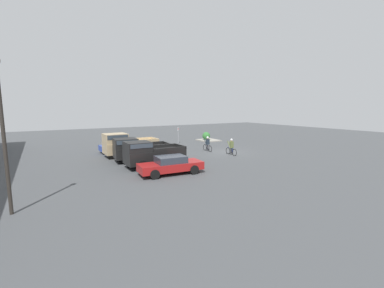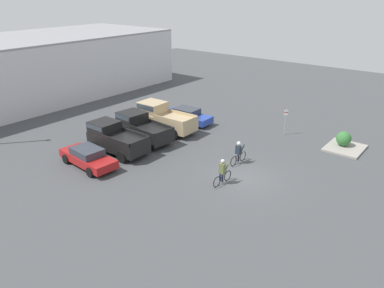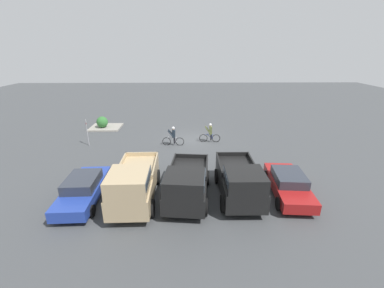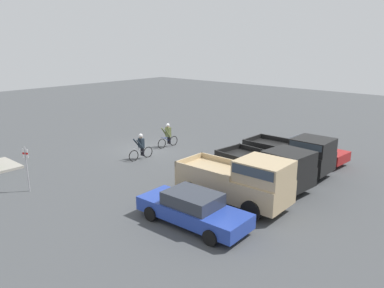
% 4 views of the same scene
% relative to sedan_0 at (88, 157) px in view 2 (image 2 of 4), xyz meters
% --- Properties ---
extents(ground_plane, '(80.00, 80.00, 0.00)m').
position_rel_sedan_0_xyz_m(ground_plane, '(5.13, -9.34, -0.69)').
color(ground_plane, '#424447').
extents(warehouse_building, '(36.33, 13.82, 6.52)m').
position_rel_sedan_0_xyz_m(warehouse_building, '(5.13, 19.57, 2.57)').
color(warehouse_building, silver).
rests_on(warehouse_building, ground_plane).
extents(sedan_0, '(2.19, 4.80, 1.34)m').
position_rel_sedan_0_xyz_m(sedan_0, '(0.00, 0.00, 0.00)').
color(sedan_0, maroon).
rests_on(sedan_0, ground_plane).
extents(pickup_truck_0, '(2.28, 4.81, 2.16)m').
position_rel_sedan_0_xyz_m(pickup_truck_0, '(2.80, 0.43, 0.44)').
color(pickup_truck_0, black).
rests_on(pickup_truck_0, ground_plane).
extents(pickup_truck_1, '(2.67, 5.07, 2.12)m').
position_rel_sedan_0_xyz_m(pickup_truck_1, '(5.64, 0.59, 0.42)').
color(pickup_truck_1, black).
rests_on(pickup_truck_1, ground_plane).
extents(pickup_truck_2, '(2.34, 5.29, 2.33)m').
position_rel_sedan_0_xyz_m(pickup_truck_2, '(8.39, 0.72, 0.52)').
color(pickup_truck_2, tan).
rests_on(pickup_truck_2, ground_plane).
extents(sedan_1, '(2.05, 4.83, 1.36)m').
position_rel_sedan_0_xyz_m(sedan_1, '(11.20, 0.34, -0.01)').
color(sedan_1, '#233D9E').
rests_on(sedan_1, ground_plane).
extents(cyclist_0, '(1.84, 0.47, 1.67)m').
position_rel_sedan_0_xyz_m(cyclist_0, '(6.79, -7.89, 0.15)').
color(cyclist_0, black).
rests_on(cyclist_0, ground_plane).
extents(cyclist_1, '(1.82, 0.47, 1.71)m').
position_rel_sedan_0_xyz_m(cyclist_1, '(3.64, -8.68, 0.16)').
color(cyclist_1, black).
rests_on(cyclist_1, ground_plane).
extents(fire_lane_sign, '(0.17, 0.27, 2.27)m').
position_rel_sedan_0_xyz_m(fire_lane_sign, '(13.96, -7.98, 0.69)').
color(fire_lane_sign, '#9E9EA3').
rests_on(fire_lane_sign, ground_plane).
extents(curb_island, '(3.03, 2.62, 0.15)m').
position_rel_sedan_0_xyz_m(curb_island, '(14.03, -12.99, -0.61)').
color(curb_island, gray).
rests_on(curb_island, ground_plane).
extents(shrub, '(1.12, 1.12, 1.12)m').
position_rel_sedan_0_xyz_m(shrub, '(14.24, -12.74, 0.02)').
color(shrub, '#337033').
rests_on(shrub, curb_island).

